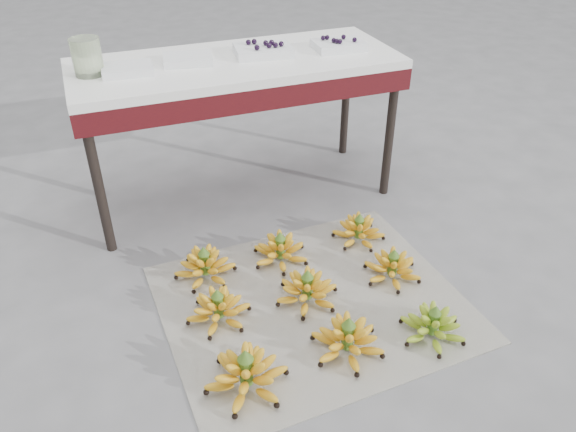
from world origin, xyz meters
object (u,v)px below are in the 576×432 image
object	(u,v)px
tray_far_right	(338,45)
glass_jar	(87,57)
bunch_back_left	(205,266)
bunch_front_left	(246,374)
bunch_mid_right	(392,268)
bunch_mid_left	(218,309)
bunch_mid_center	(307,290)
bunch_front_right	(433,326)
tray_left	(188,59)
tray_far_left	(127,69)
newspaper_mat	(313,303)
tray_right	(263,50)
bunch_back_right	(359,231)
bunch_front_center	(347,340)
bunch_back_center	(280,251)
vendor_table	(237,77)

from	to	relation	value
tray_far_right	glass_jar	world-z (taller)	glass_jar
bunch_back_left	glass_jar	bearing A→B (deg)	132.96
bunch_front_left	bunch_mid_right	size ratio (longest dim) A/B	1.22
bunch_mid_left	bunch_mid_center	world-z (taller)	bunch_mid_center
bunch_front_right	tray_left	xyz separation A→B (m)	(-0.61, 1.36, 0.73)
bunch_back_left	tray_left	size ratio (longest dim) A/B	1.34
bunch_mid_center	tray_far_left	size ratio (longest dim) A/B	1.45
bunch_mid_left	glass_jar	xyz separation A→B (m)	(-0.30, 0.96, 0.80)
newspaper_mat	bunch_mid_left	world-z (taller)	bunch_mid_left
newspaper_mat	tray_right	xyz separation A→B (m)	(0.13, 1.00, 0.80)
bunch_back_right	bunch_front_center	bearing A→B (deg)	-123.15
bunch_front_center	bunch_mid_right	bearing A→B (deg)	40.49
bunch_front_left	tray_far_left	distance (m)	1.49
bunch_back_center	glass_jar	size ratio (longest dim) A/B	1.78
tray_left	glass_jar	world-z (taller)	glass_jar
bunch_mid_left	tray_right	size ratio (longest dim) A/B	1.16
bunch_mid_right	bunch_mid_left	bearing A→B (deg)	-173.13
bunch_front_right	bunch_back_right	size ratio (longest dim) A/B	1.02
newspaper_mat	bunch_mid_left	bearing A→B (deg)	173.35
bunch_back_right	tray_right	world-z (taller)	tray_right
tray_far_left	bunch_back_center	bearing A→B (deg)	-51.27
newspaper_mat	bunch_back_center	world-z (taller)	bunch_back_center
bunch_mid_right	tray_left	world-z (taller)	tray_left
tray_right	glass_jar	distance (m)	0.84
bunch_back_center	tray_left	xyz separation A→B (m)	(-0.22, 0.68, 0.73)
tray_far_left	glass_jar	size ratio (longest dim) A/B	1.44
bunch_back_center	bunch_back_right	size ratio (longest dim) A/B	1.11
newspaper_mat	bunch_front_center	world-z (taller)	bunch_front_center
bunch_mid_left	tray_far_right	distance (m)	1.49
newspaper_mat	tray_far_right	bearing A→B (deg)	61.01
bunch_front_left	tray_far_left	bearing A→B (deg)	106.63
glass_jar	newspaper_mat	bearing A→B (deg)	-55.13
bunch_front_left	bunch_back_center	xyz separation A→B (m)	(0.37, 0.66, -0.01)
bunch_front_right	bunch_mid_left	xyz separation A→B (m)	(-0.77, 0.40, 0.00)
bunch_front_right	tray_left	distance (m)	1.66
bunch_mid_left	bunch_back_center	distance (m)	0.47
tray_left	vendor_table	bearing A→B (deg)	-6.28
bunch_front_center	bunch_back_left	distance (m)	0.76
newspaper_mat	tray_left	bearing A→B (deg)	103.66
bunch_front_center	bunch_back_right	bearing A→B (deg)	59.75
bunch_back_center	bunch_back_right	distance (m)	0.42
bunch_mid_center	tray_right	world-z (taller)	tray_right
tray_right	bunch_back_center	bearing A→B (deg)	-103.56
bunch_back_left	tray_far_left	world-z (taller)	tray_far_left
vendor_table	bunch_back_right	bearing A→B (deg)	-57.53
vendor_table	bunch_front_right	bearing A→B (deg)	-73.99
bunch_front_right	bunch_back_right	world-z (taller)	bunch_front_right
bunch_mid_right	bunch_back_left	world-z (taller)	bunch_back_left
bunch_mid_center	bunch_back_center	xyz separation A→B (m)	(-0.01, 0.31, -0.00)
tray_right	bunch_front_right	bearing A→B (deg)	-80.11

